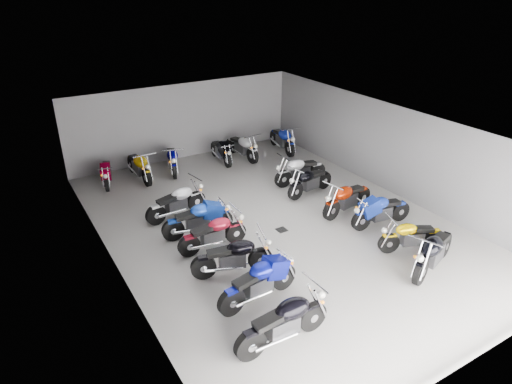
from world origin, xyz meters
TOP-DOWN VIEW (x-y plane):
  - ground at (0.00, 0.00)m, footprint 14.00×14.00m
  - wall_back at (0.00, 7.00)m, footprint 10.00×0.10m
  - wall_left at (-5.00, 0.00)m, footprint 0.10×14.00m
  - wall_right at (5.00, 0.00)m, footprint 0.10×14.00m
  - ceiling at (0.00, 0.00)m, footprint 10.00×14.00m
  - drain_grate at (0.00, -0.50)m, footprint 0.32×0.32m
  - motorcycle_left_a at (-2.68, -4.54)m, footprint 2.35×0.46m
  - motorcycle_left_b at (-2.38, -3.04)m, footprint 2.31×0.52m
  - motorcycle_left_c at (-2.40, -1.75)m, footprint 2.17×0.79m
  - motorcycle_left_d at (-2.29, -0.36)m, footprint 2.13×0.43m
  - motorcycle_left_e at (-2.33, 0.59)m, footprint 2.23×0.54m
  - motorcycle_left_f at (-2.45, 2.02)m, footprint 2.20×0.55m
  - motorcycle_right_a at (2.27, -4.36)m, footprint 2.32×0.92m
  - motorcycle_right_b at (2.53, -3.39)m, footprint 1.94×0.86m
  - motorcycle_right_c at (2.84, -1.86)m, footprint 2.19×0.50m
  - motorcycle_right_d at (2.50, -0.66)m, footprint 2.26×0.56m
  - motorcycle_right_e at (2.31, 1.13)m, footprint 2.13×0.53m
  - motorcycle_right_f at (2.57, 2.09)m, footprint 2.24×0.46m
  - motorcycle_back_a at (-3.74, 5.84)m, footprint 0.68×1.97m
  - motorcycle_back_b at (-2.53, 5.63)m, footprint 0.47×2.30m
  - motorcycle_back_c at (-1.14, 5.69)m, footprint 0.79×2.15m
  - motorcycle_back_d at (1.03, 5.61)m, footprint 0.46×2.10m
  - motorcycle_back_e at (1.99, 5.51)m, footprint 0.50×2.24m
  - motorcycle_back_f at (3.99, 5.36)m, footprint 0.58×2.34m

SIDE VIEW (x-z plane):
  - ground at x=0.00m, z-range 0.00..0.00m
  - drain_grate at x=0.00m, z-range 0.00..0.01m
  - motorcycle_back_a at x=-3.74m, z-range 0.04..0.93m
  - motorcycle_right_b at x=2.53m, z-range 0.04..0.93m
  - motorcycle_back_d at x=1.03m, z-range 0.04..0.96m
  - motorcycle_left_d at x=-2.29m, z-range 0.04..0.98m
  - motorcycle_right_e at x=2.31m, z-range 0.04..0.98m
  - motorcycle_right_c at x=2.84m, z-range 0.04..1.01m
  - motorcycle_back_c at x=-1.14m, z-range 0.04..1.01m
  - motorcycle_left_f at x=-2.45m, z-range 0.04..1.01m
  - motorcycle_left_c at x=-2.40m, z-range 0.04..1.02m
  - motorcycle_left_e at x=-2.33m, z-range 0.04..1.03m
  - motorcycle_right_f at x=2.57m, z-range 0.05..1.03m
  - motorcycle_back_e at x=1.99m, z-range 0.05..1.03m
  - motorcycle_right_d at x=2.50m, z-range 0.05..1.04m
  - motorcycle_back_b at x=-2.53m, z-range 0.05..1.06m
  - motorcycle_left_b at x=-2.38m, z-range 0.05..1.06m
  - motorcycle_back_f at x=3.99m, z-range 0.05..1.08m
  - motorcycle_left_a at x=-2.68m, z-range 0.05..1.08m
  - motorcycle_right_a at x=2.27m, z-range 0.05..1.10m
  - wall_back at x=0.00m, z-range 0.00..3.20m
  - wall_left at x=-5.00m, z-range 0.00..3.20m
  - wall_right at x=5.00m, z-range 0.00..3.20m
  - ceiling at x=0.00m, z-range 3.20..3.24m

